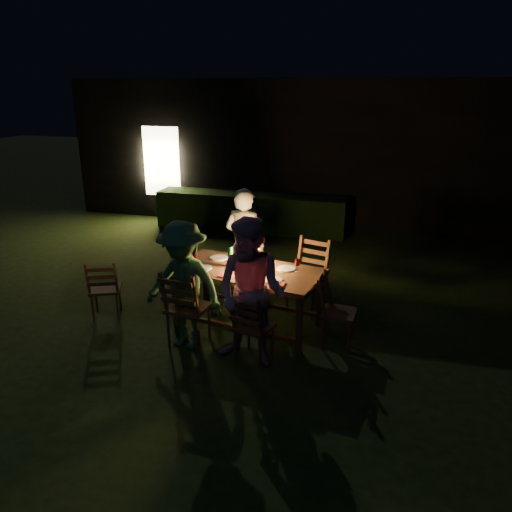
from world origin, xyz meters
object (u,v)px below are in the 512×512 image
(lantern, at_px, (253,257))
(bottle_bucket_b, at_px, (250,211))
(person_opp_right, at_px, (251,293))
(dining_table, at_px, (248,275))
(person_opp_left, at_px, (184,286))
(side_table, at_px, (247,225))
(chair_near_left, at_px, (188,320))
(chair_spare, at_px, (106,299))
(chair_far_left, at_px, (244,280))
(person_house_side, at_px, (245,244))
(ice_bucket, at_px, (247,214))
(bottle_table, at_px, (230,257))
(bottle_bucket_a, at_px, (244,212))
(chair_near_right, at_px, (253,338))
(chair_far_right, at_px, (306,289))
(chair_end, at_px, (337,323))

(lantern, bearing_deg, bottle_bucket_b, 106.80)
(bottle_bucket_b, bearing_deg, person_opp_right, -73.67)
(bottle_bucket_b, bearing_deg, dining_table, -74.64)
(person_opp_left, bearing_deg, dining_table, 61.24)
(side_table, xyz_separation_m, bottle_bucket_b, (0.05, 0.04, 0.25))
(dining_table, relative_size, side_table, 2.74)
(lantern, bearing_deg, chair_near_left, -130.88)
(chair_spare, height_order, lantern, lantern)
(chair_far_left, height_order, lantern, lantern)
(chair_far_left, bearing_deg, chair_near_left, 95.51)
(lantern, bearing_deg, person_opp_right, -74.96)
(chair_near_left, distance_m, chair_far_left, 1.54)
(side_table, bearing_deg, person_house_side, -74.71)
(chair_near_left, height_order, person_house_side, person_house_side)
(ice_bucket, bearing_deg, chair_spare, -113.25)
(dining_table, distance_m, lantern, 0.25)
(lantern, bearing_deg, ice_bucket, 108.10)
(person_opp_left, relative_size, side_table, 2.13)
(dining_table, height_order, person_opp_left, person_opp_left)
(chair_far_left, xyz_separation_m, bottle_table, (0.07, -0.79, 0.64))
(bottle_table, relative_size, bottle_bucket_a, 0.88)
(bottle_table, bearing_deg, side_table, 101.57)
(person_opp_left, bearing_deg, ice_bucket, 102.72)
(chair_near_left, height_order, chair_spare, chair_near_left)
(side_table, bearing_deg, chair_far_left, -75.34)
(bottle_bucket_b, bearing_deg, bottle_table, -79.70)
(dining_table, distance_m, person_opp_right, 0.95)
(person_house_side, distance_m, bottle_bucket_b, 1.73)
(chair_near_right, relative_size, bottle_table, 3.26)
(chair_spare, distance_m, person_house_side, 2.11)
(chair_far_right, bearing_deg, person_house_side, 3.60)
(dining_table, distance_m, chair_spare, 2.04)
(chair_near_right, bearing_deg, chair_spare, -178.74)
(chair_spare, height_order, bottle_table, bottle_table)
(chair_far_right, relative_size, bottle_table, 3.81)
(lantern, xyz_separation_m, bottle_bucket_b, (-0.76, 2.53, -0.05))
(chair_far_right, xyz_separation_m, chair_spare, (-2.64, -0.96, -0.05))
(dining_table, bearing_deg, bottle_table, -180.00)
(chair_near_left, bearing_deg, dining_table, 54.66)
(chair_spare, bearing_deg, person_opp_left, -41.41)
(chair_end, bearing_deg, chair_near_left, -72.13)
(dining_table, relative_size, chair_spare, 2.29)
(person_opp_right, height_order, side_table, person_opp_right)
(side_table, bearing_deg, chair_spare, -113.25)
(dining_table, xyz_separation_m, bottle_bucket_b, (-0.71, 2.57, 0.19))
(chair_spare, relative_size, lantern, 2.57)
(chair_near_left, distance_m, chair_near_right, 0.90)
(bottle_bucket_b, bearing_deg, chair_near_left, -87.64)
(chair_far_left, bearing_deg, bottle_bucket_a, -58.23)
(chair_near_right, bearing_deg, side_table, 122.31)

